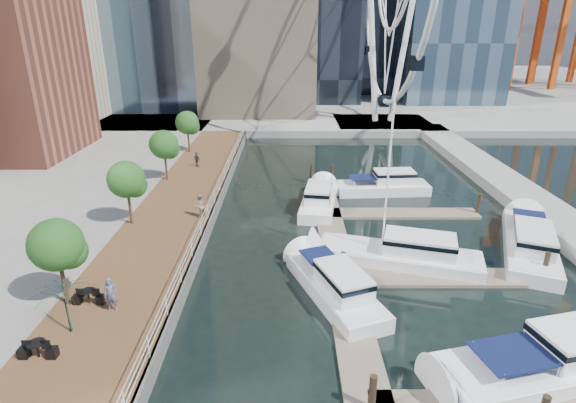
% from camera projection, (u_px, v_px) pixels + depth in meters
% --- Properties ---
extents(ground, '(520.00, 520.00, 0.00)m').
position_uv_depth(ground, '(293.00, 376.00, 19.38)').
color(ground, black).
rests_on(ground, ground).
extents(boardwalk, '(6.00, 60.00, 1.00)m').
position_uv_depth(boardwalk, '(170.00, 224.00, 33.20)').
color(boardwalk, brown).
rests_on(boardwalk, ground).
extents(seawall, '(0.25, 60.00, 1.00)m').
position_uv_depth(seawall, '(210.00, 224.00, 33.20)').
color(seawall, '#595954').
rests_on(seawall, ground).
extents(land_far, '(200.00, 114.00, 1.00)m').
position_uv_depth(land_far, '(289.00, 85.00, 114.36)').
color(land_far, gray).
rests_on(land_far, ground).
extents(breakwater, '(4.00, 60.00, 1.00)m').
position_uv_depth(breakwater, '(528.00, 200.00, 37.86)').
color(breakwater, gray).
rests_on(breakwater, ground).
extents(pier, '(14.00, 12.00, 1.00)m').
position_uv_depth(pier, '(382.00, 124.00, 67.71)').
color(pier, gray).
rests_on(pier, ground).
extents(railing, '(0.10, 60.00, 1.05)m').
position_uv_depth(railing, '(208.00, 211.00, 32.83)').
color(railing, white).
rests_on(railing, boardwalk).
extents(floating_docks, '(16.00, 34.00, 2.60)m').
position_uv_depth(floating_docks, '(417.00, 256.00, 28.52)').
color(floating_docks, '#6D6051').
rests_on(floating_docks, ground).
extents(street_trees, '(2.60, 42.60, 4.60)m').
position_uv_depth(street_trees, '(126.00, 180.00, 30.90)').
color(street_trees, '#3F2B1C').
rests_on(street_trees, ground).
extents(cafe_tables, '(2.50, 13.70, 0.74)m').
position_uv_depth(cafe_tables, '(21.00, 385.00, 17.03)').
color(cafe_tables, black).
rests_on(cafe_tables, ground).
extents(yacht_foreground, '(12.04, 5.78, 2.15)m').
position_uv_depth(yacht_foreground, '(554.00, 373.00, 19.51)').
color(yacht_foreground, white).
rests_on(yacht_foreground, ground).
extents(pedestrian_near, '(0.71, 0.51, 1.81)m').
position_uv_depth(pedestrian_near, '(111.00, 295.00, 21.85)').
color(pedestrian_near, slate).
rests_on(pedestrian_near, boardwalk).
extents(pedestrian_mid, '(1.02, 1.08, 1.75)m').
position_uv_depth(pedestrian_mid, '(200.00, 206.00, 32.86)').
color(pedestrian_mid, gray).
rests_on(pedestrian_mid, boardwalk).
extents(pedestrian_far, '(0.93, 0.80, 1.50)m').
position_uv_depth(pedestrian_far, '(197.00, 159.00, 45.03)').
color(pedestrian_far, '#30363C').
rests_on(pedestrian_far, boardwalk).
extents(moored_yachts, '(20.04, 34.26, 11.50)m').
position_uv_depth(moored_yachts, '(403.00, 260.00, 29.13)').
color(moored_yachts, white).
rests_on(moored_yachts, ground).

